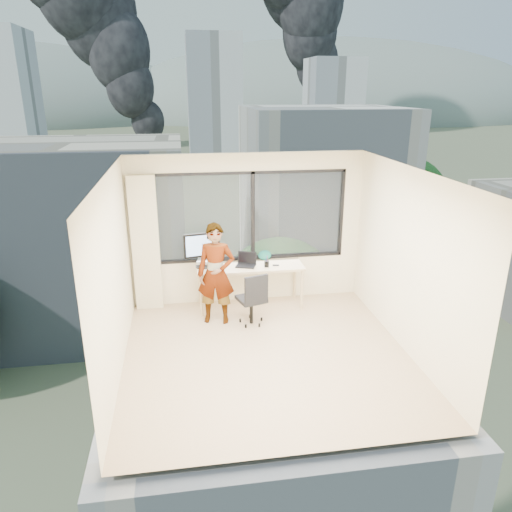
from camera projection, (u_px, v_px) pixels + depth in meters
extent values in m
cube|color=tan|center=(267.00, 355.00, 6.85)|extent=(4.00, 4.00, 0.01)
cube|color=white|center=(268.00, 173.00, 5.99)|extent=(4.00, 4.00, 0.01)
cube|color=#F7E8BF|center=(305.00, 344.00, 4.55)|extent=(4.00, 0.01, 2.60)
cube|color=#F7E8BF|center=(113.00, 278.00, 6.13)|extent=(0.01, 4.00, 2.60)
cube|color=#F7E8BF|center=(408.00, 262.00, 6.71)|extent=(0.01, 4.00, 2.60)
cube|color=beige|center=(146.00, 244.00, 7.97)|extent=(0.45, 0.14, 2.30)
cube|color=#CAAC87|center=(250.00, 286.00, 8.27)|extent=(1.80, 0.60, 0.75)
imported|color=#2D2D33|center=(216.00, 274.00, 7.59)|extent=(0.67, 0.51, 1.64)
cube|color=white|center=(206.00, 262.00, 8.22)|extent=(0.34, 0.30, 0.07)
cube|color=black|center=(276.00, 265.00, 8.15)|extent=(0.12, 0.07, 0.01)
cylinder|color=black|center=(267.00, 264.00, 8.08)|extent=(0.09, 0.09, 0.10)
ellipsoid|color=#0D5349|center=(265.00, 255.00, 8.39)|extent=(0.25, 0.15, 0.18)
cube|color=#515B3D|center=(185.00, 161.00, 123.38)|extent=(400.00, 400.00, 0.04)
cube|color=beige|center=(77.00, 238.00, 35.83)|extent=(16.00, 12.00, 14.00)
cube|color=white|center=(320.00, 194.00, 46.02)|extent=(14.00, 13.00, 16.00)
cube|color=silver|center=(214.00, 99.00, 119.59)|extent=(13.00, 13.00, 30.00)
cube|color=silver|center=(333.00, 104.00, 144.29)|extent=(15.00, 15.00, 26.00)
ellipsoid|color=slate|center=(329.00, 116.00, 324.46)|extent=(300.00, 220.00, 96.00)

